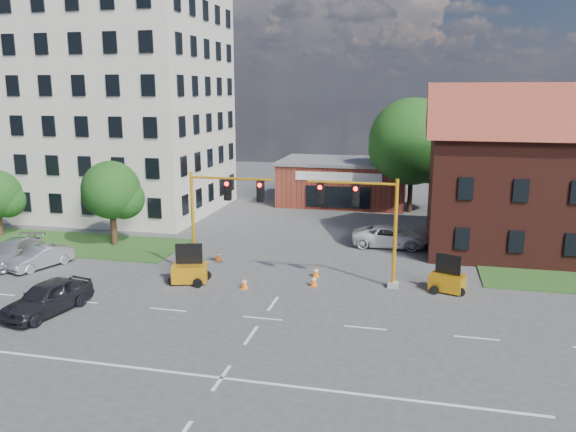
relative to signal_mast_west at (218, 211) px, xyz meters
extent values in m
plane|color=#434345|center=(4.36, -6.00, -3.92)|extent=(120.00, 120.00, 0.00)
cube|color=#294D1D|center=(-15.64, 4.00, -3.88)|extent=(22.00, 6.00, 0.08)
cube|color=silver|center=(-15.64, 16.00, 6.08)|extent=(18.00, 15.00, 20.00)
cube|color=maroon|center=(4.36, 24.00, -1.92)|extent=(12.00, 8.00, 4.00)
cube|color=slate|center=(4.36, 24.00, 0.23)|extent=(12.40, 8.40, 0.30)
cube|color=white|center=(4.36, 19.95, -0.72)|extent=(8.00, 0.10, 0.80)
cube|color=black|center=(4.36, 19.95, -2.62)|extent=(6.00, 0.10, 2.00)
cylinder|color=#3D2716|center=(10.86, 21.00, -1.63)|extent=(0.44, 0.44, 4.59)
sphere|color=#154615|center=(10.86, 21.00, 2.55)|extent=(7.82, 7.82, 7.82)
sphere|color=#154615|center=(12.42, 21.30, 1.50)|extent=(5.47, 5.47, 5.47)
cylinder|color=#3D2716|center=(-9.64, 4.50, -2.48)|extent=(0.44, 0.44, 2.88)
sphere|color=#154615|center=(-9.64, 4.50, 0.13)|extent=(4.12, 4.12, 4.12)
sphere|color=#154615|center=(-8.82, 4.80, -0.52)|extent=(2.88, 2.88, 2.88)
sphere|color=#154615|center=(-18.90, 5.30, -1.20)|extent=(2.60, 2.60, 2.60)
cube|color=gray|center=(-1.64, 0.00, -3.77)|extent=(0.60, 0.60, 0.30)
cylinder|color=#FFA815|center=(-1.64, 0.00, -0.82)|extent=(0.20, 0.20, 6.20)
cylinder|color=#FFA815|center=(0.86, 0.00, 1.98)|extent=(5.00, 0.14, 0.14)
cube|color=black|center=(0.61, 0.00, 1.28)|extent=(0.40, 0.32, 1.20)
cube|color=black|center=(2.61, 0.00, 1.28)|extent=(0.40, 0.32, 1.20)
sphere|color=#FF0C07|center=(0.61, -0.18, 1.68)|extent=(0.24, 0.24, 0.24)
cube|color=gray|center=(10.36, 0.00, -3.77)|extent=(0.60, 0.60, 0.30)
cylinder|color=#FFA815|center=(10.36, 0.00, -0.82)|extent=(0.20, 0.20, 6.20)
cylinder|color=#FFA815|center=(7.86, 0.00, 1.98)|extent=(5.00, 0.14, 0.14)
cube|color=black|center=(8.11, 0.00, 1.28)|extent=(0.40, 0.32, 1.20)
cube|color=black|center=(6.11, 0.00, 1.28)|extent=(0.40, 0.32, 1.20)
sphere|color=#FF0C07|center=(8.11, -0.18, 1.68)|extent=(0.24, 0.24, 0.24)
cube|color=#FFA815|center=(-1.17, -1.87, -3.32)|extent=(2.25, 1.80, 0.98)
cube|color=black|center=(-1.17, -1.87, -2.17)|extent=(1.51, 0.54, 1.20)
cube|color=#FFA815|center=(13.29, -0.04, -3.38)|extent=(2.08, 1.72, 0.89)
cube|color=black|center=(13.29, -0.04, -2.34)|extent=(1.34, 0.58, 1.09)
cube|color=orange|center=(2.21, -2.12, -3.90)|extent=(0.38, 0.38, 0.04)
cone|color=orange|center=(2.21, -2.12, -3.57)|extent=(0.40, 0.40, 0.70)
cylinder|color=white|center=(2.21, -2.12, -3.50)|extent=(0.27, 0.27, 0.09)
cube|color=orange|center=(-1.06, 2.63, -3.90)|extent=(0.38, 0.38, 0.04)
cone|color=orange|center=(-1.06, 2.63, -3.57)|extent=(0.40, 0.40, 0.70)
cylinder|color=white|center=(-1.06, 2.63, -3.50)|extent=(0.27, 0.27, 0.09)
cube|color=orange|center=(5.94, -0.84, -3.90)|extent=(0.38, 0.38, 0.04)
cone|color=orange|center=(5.94, -0.84, -3.57)|extent=(0.40, 0.40, 0.70)
cylinder|color=white|center=(5.94, -0.84, -3.50)|extent=(0.27, 0.27, 0.09)
cube|color=orange|center=(5.78, 0.74, -3.90)|extent=(0.38, 0.38, 0.04)
cone|color=orange|center=(5.78, 0.74, -3.57)|extent=(0.40, 0.40, 0.70)
cylinder|color=white|center=(5.78, 0.74, -3.50)|extent=(0.27, 0.27, 0.09)
imported|color=white|center=(9.73, 8.58, -3.17)|extent=(5.44, 2.63, 1.49)
imported|color=black|center=(-6.29, -7.72, -3.10)|extent=(2.87, 5.13, 1.65)
imported|color=#A0A2A8|center=(-11.42, -1.31, -3.26)|extent=(2.70, 4.26, 1.33)
imported|color=#A0A2A8|center=(-13.77, -0.97, -3.17)|extent=(2.68, 5.39, 1.51)
camera|label=1|loc=(11.34, -30.75, 6.93)|focal=35.00mm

